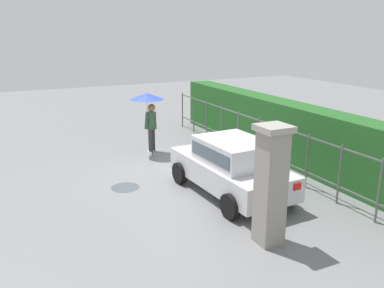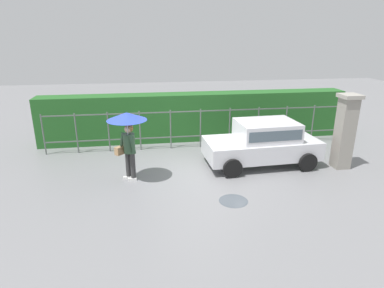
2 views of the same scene
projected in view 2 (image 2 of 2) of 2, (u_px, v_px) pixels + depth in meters
The scene contains 7 objects.
ground_plane at pixel (201, 173), 10.38m from camera, with size 40.00×40.00×0.00m, color slate.
car at pixel (263, 141), 10.86m from camera, with size 3.81×2.01×1.48m.
pedestrian at pixel (127, 128), 9.37m from camera, with size 1.13×1.13×2.10m.
gate_pillar at pixel (345, 131), 10.46m from camera, with size 0.60×0.60×2.42m.
fence_section at pixel (200, 126), 12.50m from camera, with size 11.45×0.05×1.50m.
hedge_row at pixel (196, 116), 13.47m from camera, with size 12.40×0.90×1.90m, color #235B23.
puddle_near at pixel (233, 201), 8.68m from camera, with size 0.77×0.77×0.00m, color #4C545B.
Camera 2 is at (-1.67, -9.38, 4.24)m, focal length 30.74 mm.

